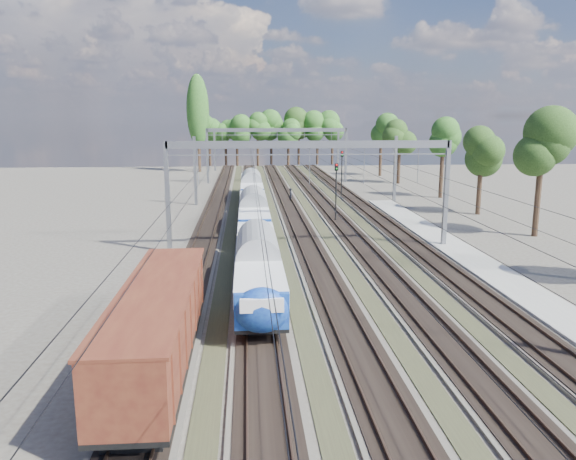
{
  "coord_description": "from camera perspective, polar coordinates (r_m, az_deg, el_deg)",
  "views": [
    {
      "loc": [
        -5.12,
        -15.4,
        10.96
      ],
      "look_at": [
        -2.16,
        24.55,
        2.8
      ],
      "focal_mm": 35.0,
      "sensor_mm": 36.0,
      "label": 1
    }
  ],
  "objects": [
    {
      "name": "track_bed",
      "position": [
        61.59,
        0.6,
        1.36
      ],
      "size": [
        21.0,
        130.0,
        0.34
      ],
      "color": "#47423A",
      "rests_on": "ground"
    },
    {
      "name": "emu_train",
      "position": [
        53.79,
        -3.52,
        2.27
      ],
      "size": [
        2.71,
        57.5,
        3.97
      ],
      "color": "black",
      "rests_on": "ground"
    },
    {
      "name": "worker",
      "position": [
        72.86,
        0.29,
        3.58
      ],
      "size": [
        0.49,
        0.69,
        1.8
      ],
      "primitive_type": "imported",
      "rotation": [
        0.0,
        0.0,
        1.48
      ],
      "color": "black",
      "rests_on": "ground"
    },
    {
      "name": "tree_belt",
      "position": [
        104.86,
        3.35,
        9.99
      ],
      "size": [
        39.48,
        101.94,
        11.99
      ],
      "color": "black",
      "rests_on": "ground"
    },
    {
      "name": "catenary",
      "position": [
        68.46,
        0.35,
        7.69
      ],
      "size": [
        25.65,
        130.0,
        9.0
      ],
      "color": "slate",
      "rests_on": "ground"
    },
    {
      "name": "poplar",
      "position": [
        113.8,
        -9.16,
        11.84
      ],
      "size": [
        4.4,
        4.4,
        19.04
      ],
      "color": "black",
      "rests_on": "ground"
    },
    {
      "name": "signal_near",
      "position": [
        58.69,
        4.91,
        4.56
      ],
      "size": [
        0.4,
        0.36,
        6.16
      ],
      "rotation": [
        0.0,
        0.0,
        -0.1
      ],
      "color": "black",
      "rests_on": "ground"
    },
    {
      "name": "signal_far",
      "position": [
        77.24,
        5.49,
        6.28
      ],
      "size": [
        0.44,
        0.4,
        6.3
      ],
      "rotation": [
        0.0,
        0.0,
        -0.26
      ],
      "color": "black",
      "rests_on": "ground"
    },
    {
      "name": "freight_boxcar",
      "position": [
        24.97,
        -13.07,
        -9.2
      ],
      "size": [
        2.97,
        14.33,
        3.7
      ],
      "color": "black",
      "rests_on": "ground"
    },
    {
      "name": "platform",
      "position": [
        40.78,
        20.83,
        -4.63
      ],
      "size": [
        3.0,
        70.0,
        0.3
      ],
      "primitive_type": "cube",
      "color": "gray",
      "rests_on": "ground"
    }
  ]
}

